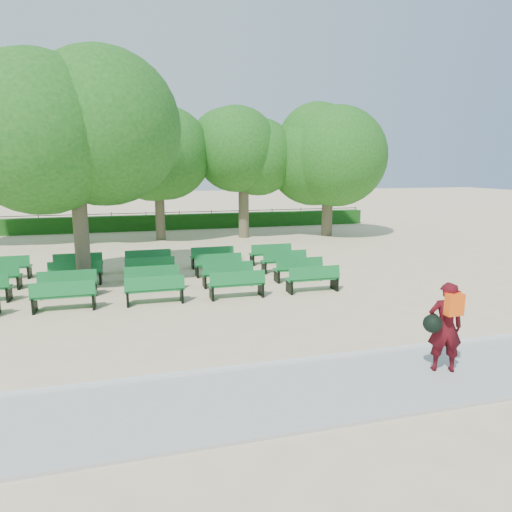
{
  "coord_description": "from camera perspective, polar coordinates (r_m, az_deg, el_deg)",
  "views": [
    {
      "loc": [
        -1.83,
        -13.97,
        3.72
      ],
      "look_at": [
        1.71,
        -1.0,
        1.1
      ],
      "focal_mm": 32.0,
      "sensor_mm": 36.0,
      "label": 1
    }
  ],
  "objects": [
    {
      "name": "hedge",
      "position": [
        28.22,
        -11.48,
        4.15
      ],
      "size": [
        26.0,
        0.7,
        0.9
      ],
      "primitive_type": "cube",
      "color": "#184F14",
      "rests_on": "ground"
    },
    {
      "name": "paving",
      "position": [
        7.75,
        0.29,
        -17.39
      ],
      "size": [
        30.0,
        2.2,
        0.06
      ],
      "primitive_type": "cube",
      "color": "#A9A8A4",
      "rests_on": "ground"
    },
    {
      "name": "ground",
      "position": [
        14.57,
        -7.56,
        -3.86
      ],
      "size": [
        120.0,
        120.0,
        0.0
      ],
      "primitive_type": "plane",
      "color": "beige"
    },
    {
      "name": "tree_line",
      "position": [
        24.33,
        -10.78,
        2.03
      ],
      "size": [
        21.8,
        6.8,
        7.04
      ],
      "primitive_type": null,
      "color": "#215F19",
      "rests_on": "ground"
    },
    {
      "name": "fence",
      "position": [
        28.67,
        -11.5,
        3.35
      ],
      "size": [
        26.0,
        0.1,
        1.02
      ],
      "primitive_type": null,
      "color": "black",
      "rests_on": "ground"
    },
    {
      "name": "tree_among",
      "position": [
        14.82,
        -21.77,
        13.42
      ],
      "size": [
        4.71,
        4.71,
        6.68
      ],
      "color": "brown",
      "rests_on": "ground"
    },
    {
      "name": "bench_array",
      "position": [
        15.04,
        -12.92,
        -3.25
      ],
      "size": [
        1.63,
        0.56,
        1.02
      ],
      "rotation": [
        0.0,
        0.0,
        0.04
      ],
      "color": "#126B2B",
      "rests_on": "ground"
    },
    {
      "name": "person",
      "position": [
        8.95,
        22.5,
        -8.06
      ],
      "size": [
        0.83,
        0.59,
        1.67
      ],
      "rotation": [
        0.0,
        0.0,
        2.78
      ],
      "color": "#41090F",
      "rests_on": "ground"
    },
    {
      "name": "curb",
      "position": [
        8.74,
        -1.8,
        -13.8
      ],
      "size": [
        30.0,
        0.12,
        0.1
      ],
      "primitive_type": "cube",
      "color": "silver",
      "rests_on": "ground"
    }
  ]
}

